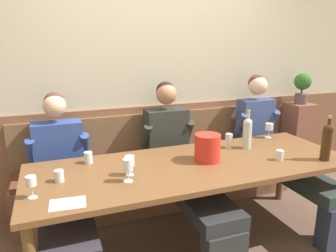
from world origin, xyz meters
The scene contains 22 objects.
ground_plane centered at (0.00, 0.00, -0.01)m, with size 6.80×6.80×0.02m, color brown.
room_wall_back centered at (0.00, 1.09, 1.40)m, with size 6.80×0.08×2.80m, color beige.
wood_wainscot_panel centered at (0.00, 1.04, 0.51)m, with size 6.80×0.03×1.01m, color brown.
wall_bench centered at (0.00, 0.83, 0.28)m, with size 2.86×0.42×0.94m.
dining_table centered at (0.00, 0.09, 0.66)m, with size 2.56×0.91×0.72m.
person_left_seat centered at (-0.99, 0.40, 0.58)m, with size 0.52×1.35×1.23m.
person_center_right_seat centered at (0.03, 0.43, 0.62)m, with size 0.51×1.36×1.28m.
person_center_left_seat centered at (1.07, 0.42, 0.62)m, with size 0.49×1.35×1.31m.
ice_bucket centered at (0.12, 0.11, 0.83)m, with size 0.21×0.21×0.22m, color red.
wine_bottle_clear_water centered at (1.02, -0.21, 0.88)m, with size 0.08×0.08×0.37m.
wine_bottle_green_tall centered at (0.60, 0.26, 0.87)m, with size 0.08×0.08×0.35m.
wine_glass_near_bucket centered at (-0.57, -0.05, 0.83)m, with size 0.07×0.07×0.16m.
wine_glass_center_front centered at (0.99, 0.46, 0.83)m, with size 0.08×0.08×0.15m.
wine_glass_mid_left centered at (-1.18, -0.08, 0.83)m, with size 0.06×0.06×0.14m.
wine_glass_right_end centered at (-0.53, 0.05, 0.82)m, with size 0.07×0.07×0.15m.
wine_glass_mid_right centered at (0.45, 0.32, 0.81)m, with size 0.07×0.07×0.13m.
water_tumbler_center centered at (-1.01, 0.11, 0.76)m, with size 0.06×0.06×0.08m, color silver.
water_tumbler_right centered at (-0.78, 0.39, 0.77)m, with size 0.07×0.07×0.09m, color silver.
water_tumbler_left centered at (0.68, -0.09, 0.76)m, with size 0.06×0.06×0.08m, color silver.
tasting_sheet_left_guest centered at (-0.98, -0.23, 0.72)m, with size 0.21×0.15×0.00m, color white.
corner_pedestal centered at (1.73, 0.86, 0.47)m, with size 0.28×0.28×0.94m, color brown.
potted_plant centered at (1.73, 0.86, 1.15)m, with size 0.19×0.19×0.36m.
Camera 1 is at (-1.02, -2.04, 1.66)m, focal length 34.02 mm.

